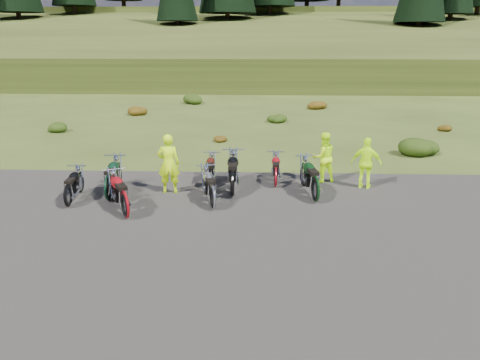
{
  "coord_description": "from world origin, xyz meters",
  "views": [
    {
      "loc": [
        1.48,
        -12.44,
        4.83
      ],
      "look_at": [
        0.96,
        0.44,
        0.83
      ],
      "focal_mm": 35.0,
      "sensor_mm": 36.0,
      "label": 1
    }
  ],
  "objects_px": {
    "motorcycle_0": "(69,207)",
    "motorcycle_7": "(315,202)",
    "person_middle": "(169,165)",
    "motorcycle_3": "(213,209)"
  },
  "relations": [
    {
      "from": "motorcycle_7",
      "to": "person_middle",
      "type": "bearing_deg",
      "value": 72.96
    },
    {
      "from": "motorcycle_0",
      "to": "motorcycle_3",
      "type": "distance_m",
      "value": 4.24
    },
    {
      "from": "motorcycle_7",
      "to": "person_middle",
      "type": "xyz_separation_m",
      "value": [
        -4.54,
        0.67,
        0.95
      ]
    },
    {
      "from": "motorcycle_7",
      "to": "person_middle",
      "type": "height_order",
      "value": "person_middle"
    },
    {
      "from": "person_middle",
      "to": "motorcycle_0",
      "type": "bearing_deg",
      "value": 23.61
    },
    {
      "from": "person_middle",
      "to": "motorcycle_7",
      "type": "bearing_deg",
      "value": 167.82
    },
    {
      "from": "motorcycle_0",
      "to": "motorcycle_3",
      "type": "xyz_separation_m",
      "value": [
        4.24,
        -0.0,
        0.0
      ]
    },
    {
      "from": "motorcycle_3",
      "to": "person_middle",
      "type": "height_order",
      "value": "person_middle"
    },
    {
      "from": "motorcycle_0",
      "to": "motorcycle_7",
      "type": "relative_size",
      "value": 0.85
    },
    {
      "from": "motorcycle_0",
      "to": "motorcycle_3",
      "type": "relative_size",
      "value": 0.95
    }
  ]
}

